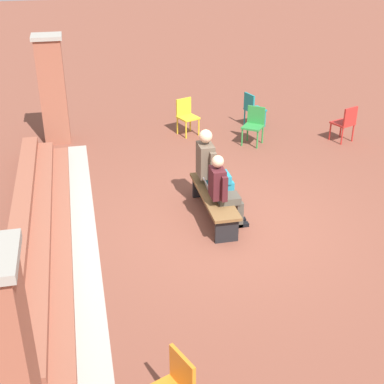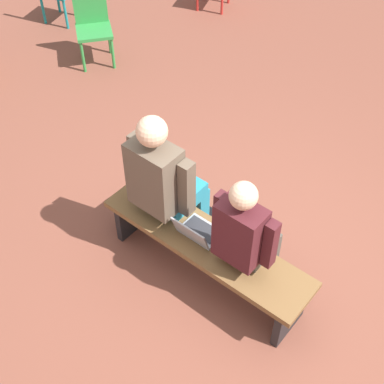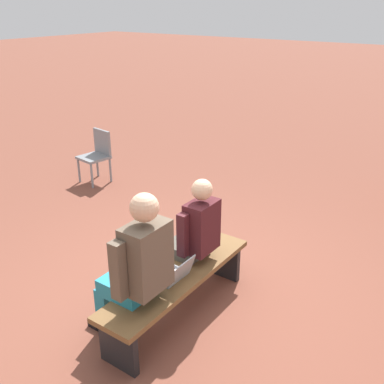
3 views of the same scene
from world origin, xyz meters
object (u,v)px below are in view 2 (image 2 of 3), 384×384
at_px(person_adult, 165,180).
at_px(plastic_chair_by_pillar, 93,24).
at_px(bench, 205,247).
at_px(laptop, 197,232).
at_px(person_student, 247,235).

relative_size(person_adult, plastic_chair_by_pillar, 1.69).
distance_m(bench, plastic_chair_by_pillar, 3.57).
relative_size(bench, person_adult, 1.26).
distance_m(bench, laptop, 0.16).
bearing_deg(laptop, person_adult, -12.24).
relative_size(bench, laptop, 5.62).
relative_size(person_student, person_adult, 0.90).
height_order(bench, plastic_chair_by_pillar, plastic_chair_by_pillar).
height_order(person_adult, laptop, person_adult).
bearing_deg(plastic_chair_by_pillar, bench, 150.73).
bearing_deg(plastic_chair_by_pillar, person_adult, 147.75).
height_order(person_adult, plastic_chair_by_pillar, person_adult).
bearing_deg(person_adult, bench, 171.14).
bearing_deg(person_student, bench, 11.14).
relative_size(bench, plastic_chair_by_pillar, 2.14).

